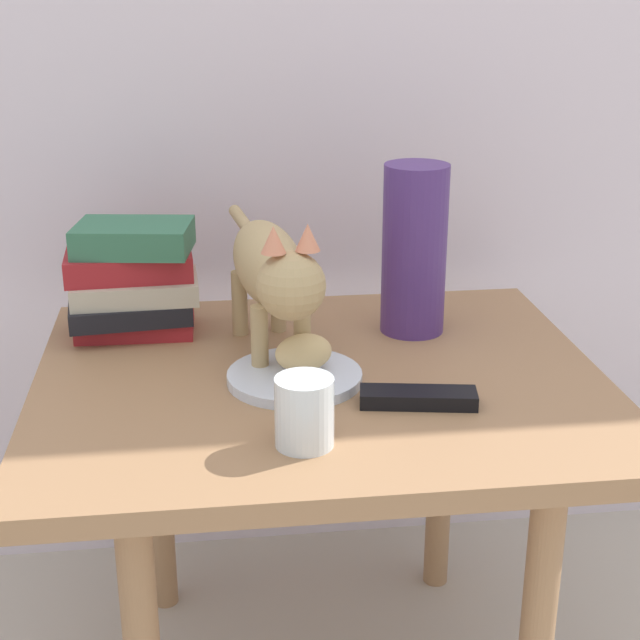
{
  "coord_description": "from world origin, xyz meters",
  "views": [
    {
      "loc": [
        -0.15,
        -1.19,
        1.06
      ],
      "look_at": [
        0.0,
        0.0,
        0.62
      ],
      "focal_mm": 53.2,
      "sensor_mm": 36.0,
      "label": 1
    }
  ],
  "objects_px": {
    "side_table": "(320,419)",
    "candle_jar": "(304,416)",
    "plate": "(295,377)",
    "green_vase": "(414,250)",
    "tv_remote": "(418,398)",
    "cat": "(272,270)",
    "bread_roll": "(304,352)",
    "book_stack": "(133,280)"
  },
  "relations": [
    {
      "from": "candle_jar",
      "to": "tv_remote",
      "type": "bearing_deg",
      "value": 29.68
    },
    {
      "from": "tv_remote",
      "to": "book_stack",
      "type": "bearing_deg",
      "value": 150.0
    },
    {
      "from": "tv_remote",
      "to": "green_vase",
      "type": "bearing_deg",
      "value": 89.09
    },
    {
      "from": "book_stack",
      "to": "candle_jar",
      "type": "height_order",
      "value": "book_stack"
    },
    {
      "from": "green_vase",
      "to": "tv_remote",
      "type": "distance_m",
      "value": 0.3
    },
    {
      "from": "candle_jar",
      "to": "tv_remote",
      "type": "distance_m",
      "value": 0.18
    },
    {
      "from": "plate",
      "to": "green_vase",
      "type": "bearing_deg",
      "value": 40.91
    },
    {
      "from": "bread_roll",
      "to": "candle_jar",
      "type": "distance_m",
      "value": 0.19
    },
    {
      "from": "bread_roll",
      "to": "candle_jar",
      "type": "xyz_separation_m",
      "value": [
        -0.02,
        -0.19,
        -0.0
      ]
    },
    {
      "from": "book_stack",
      "to": "tv_remote",
      "type": "distance_m",
      "value": 0.49
    },
    {
      "from": "bread_roll",
      "to": "cat",
      "type": "height_order",
      "value": "cat"
    },
    {
      "from": "side_table",
      "to": "green_vase",
      "type": "height_order",
      "value": "green_vase"
    },
    {
      "from": "side_table",
      "to": "cat",
      "type": "height_order",
      "value": "cat"
    },
    {
      "from": "cat",
      "to": "book_stack",
      "type": "relative_size",
      "value": 2.37
    },
    {
      "from": "side_table",
      "to": "green_vase",
      "type": "distance_m",
      "value": 0.3
    },
    {
      "from": "cat",
      "to": "book_stack",
      "type": "xyz_separation_m",
      "value": [
        -0.2,
        0.13,
        -0.05
      ]
    },
    {
      "from": "bread_roll",
      "to": "plate",
      "type": "bearing_deg",
      "value": -147.85
    },
    {
      "from": "cat",
      "to": "candle_jar",
      "type": "distance_m",
      "value": 0.29
    },
    {
      "from": "side_table",
      "to": "book_stack",
      "type": "xyz_separation_m",
      "value": [
        -0.26,
        0.2,
        0.15
      ]
    },
    {
      "from": "bread_roll",
      "to": "green_vase",
      "type": "height_order",
      "value": "green_vase"
    },
    {
      "from": "side_table",
      "to": "candle_jar",
      "type": "height_order",
      "value": "candle_jar"
    },
    {
      "from": "candle_jar",
      "to": "plate",
      "type": "bearing_deg",
      "value": 87.82
    },
    {
      "from": "side_table",
      "to": "green_vase",
      "type": "relative_size",
      "value": 3.02
    },
    {
      "from": "bread_roll",
      "to": "candle_jar",
      "type": "relative_size",
      "value": 0.94
    },
    {
      "from": "side_table",
      "to": "tv_remote",
      "type": "relative_size",
      "value": 5.22
    },
    {
      "from": "side_table",
      "to": "cat",
      "type": "xyz_separation_m",
      "value": [
        -0.06,
        0.07,
        0.2
      ]
    },
    {
      "from": "side_table",
      "to": "book_stack",
      "type": "bearing_deg",
      "value": 142.85
    },
    {
      "from": "bread_roll",
      "to": "tv_remote",
      "type": "relative_size",
      "value": 0.53
    },
    {
      "from": "tv_remote",
      "to": "side_table",
      "type": "bearing_deg",
      "value": 144.59
    },
    {
      "from": "cat",
      "to": "tv_remote",
      "type": "relative_size",
      "value": 3.18
    },
    {
      "from": "side_table",
      "to": "tv_remote",
      "type": "xyz_separation_m",
      "value": [
        0.11,
        -0.11,
        0.08
      ]
    },
    {
      "from": "candle_jar",
      "to": "cat",
      "type": "bearing_deg",
      "value": 93.06
    },
    {
      "from": "cat",
      "to": "candle_jar",
      "type": "bearing_deg",
      "value": -86.94
    },
    {
      "from": "green_vase",
      "to": "cat",
      "type": "bearing_deg",
      "value": -159.4
    },
    {
      "from": "plate",
      "to": "tv_remote",
      "type": "relative_size",
      "value": 1.23
    },
    {
      "from": "bread_roll",
      "to": "cat",
      "type": "bearing_deg",
      "value": 113.0
    },
    {
      "from": "plate",
      "to": "cat",
      "type": "xyz_separation_m",
      "value": [
        -0.02,
        0.09,
        0.13
      ]
    },
    {
      "from": "cat",
      "to": "green_vase",
      "type": "relative_size",
      "value": 1.84
    },
    {
      "from": "side_table",
      "to": "candle_jar",
      "type": "xyz_separation_m",
      "value": [
        -0.04,
        -0.2,
        0.11
      ]
    },
    {
      "from": "book_stack",
      "to": "candle_jar",
      "type": "xyz_separation_m",
      "value": [
        0.22,
        -0.4,
        -0.05
      ]
    },
    {
      "from": "plate",
      "to": "cat",
      "type": "height_order",
      "value": "cat"
    },
    {
      "from": "bread_roll",
      "to": "book_stack",
      "type": "distance_m",
      "value": 0.32
    }
  ]
}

